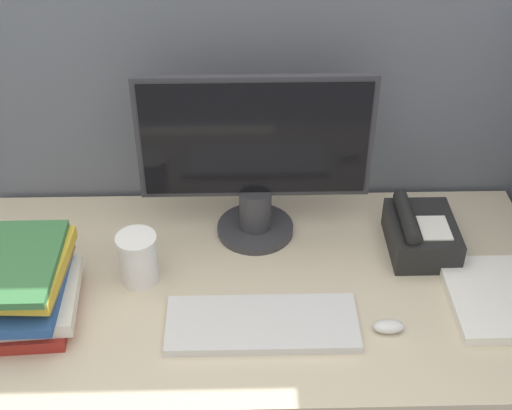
{
  "coord_description": "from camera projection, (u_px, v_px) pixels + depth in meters",
  "views": [
    {
      "loc": [
        -0.03,
        -0.89,
        1.92
      ],
      "look_at": [
        -0.0,
        0.4,
        0.96
      ],
      "focal_mm": 50.0,
      "sensor_mm": 36.0,
      "label": 1
    }
  ],
  "objects": [
    {
      "name": "paper_pile",
      "position": [
        500.0,
        298.0,
        1.65
      ],
      "size": [
        0.23,
        0.27,
        0.02
      ],
      "color": "white",
      "rests_on": "desk"
    },
    {
      "name": "desk_telephone",
      "position": [
        420.0,
        234.0,
        1.78
      ],
      "size": [
        0.16,
        0.21,
        0.12
      ],
      "color": "black",
      "rests_on": "desk"
    },
    {
      "name": "monitor",
      "position": [
        254.0,
        161.0,
        1.73
      ],
      "size": [
        0.57,
        0.2,
        0.44
      ],
      "color": "#333338",
      "rests_on": "desk"
    },
    {
      "name": "mouse",
      "position": [
        389.0,
        326.0,
        1.57
      ],
      "size": [
        0.07,
        0.04,
        0.03
      ],
      "color": "silver",
      "rests_on": "desk"
    },
    {
      "name": "keyboard",
      "position": [
        262.0,
        324.0,
        1.58
      ],
      "size": [
        0.43,
        0.17,
        0.02
      ],
      "color": "silver",
      "rests_on": "desk"
    },
    {
      "name": "desk",
      "position": [
        257.0,
        386.0,
        1.93
      ],
      "size": [
        1.42,
        0.73,
        0.75
      ],
      "color": "beige",
      "rests_on": "ground_plane"
    },
    {
      "name": "coffee_cup",
      "position": [
        138.0,
        258.0,
        1.67
      ],
      "size": [
        0.1,
        0.1,
        0.13
      ],
      "color": "white",
      "rests_on": "desk"
    },
    {
      "name": "cubicle_panel_rear",
      "position": [
        254.0,
        179.0,
        2.01
      ],
      "size": [
        1.82,
        0.04,
        1.56
      ],
      "color": "slate",
      "rests_on": "ground_plane"
    },
    {
      "name": "book_stack",
      "position": [
        21.0,
        285.0,
        1.58
      ],
      "size": [
        0.25,
        0.29,
        0.16
      ],
      "color": "maroon",
      "rests_on": "desk"
    }
  ]
}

